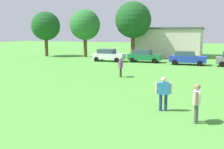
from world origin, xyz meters
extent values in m
plane|color=#4C9338|center=(0.00, 30.00, 0.00)|extent=(160.00, 160.00, 0.00)
cylinder|color=#4C4C51|center=(4.19, 14.81, 0.42)|extent=(0.16, 0.16, 0.84)
cylinder|color=#4C4C51|center=(4.18, 14.56, 0.42)|extent=(0.16, 0.16, 0.84)
cube|color=white|center=(4.19, 14.68, 1.14)|extent=(0.33, 0.57, 0.60)
cylinder|color=#936B4C|center=(4.20, 15.03, 1.16)|extent=(0.12, 0.12, 0.56)
cylinder|color=#936B4C|center=(4.18, 14.33, 1.16)|extent=(0.12, 0.12, 0.56)
sphere|color=#936B4C|center=(4.19, 14.68, 1.59)|extent=(0.26, 0.26, 0.26)
cylinder|color=navy|center=(2.64, 16.02, 0.42)|extent=(0.16, 0.16, 0.85)
cylinder|color=navy|center=(2.39, 15.95, 0.42)|extent=(0.16, 0.16, 0.85)
cube|color=#337FCC|center=(2.51, 15.99, 1.15)|extent=(0.63, 0.45, 0.60)
cylinder|color=beige|center=(2.85, 16.07, 1.17)|extent=(0.12, 0.12, 0.57)
cylinder|color=beige|center=(2.17, 15.90, 1.17)|extent=(0.12, 0.12, 0.57)
sphere|color=beige|center=(2.51, 15.99, 1.60)|extent=(0.27, 0.27, 0.27)
cylinder|color=#3F3833|center=(-2.88, 25.07, 0.43)|extent=(0.16, 0.16, 0.85)
cylinder|color=#3F3833|center=(-2.92, 25.33, 0.43)|extent=(0.16, 0.16, 0.85)
cube|color=purple|center=(-2.90, 25.20, 1.15)|extent=(0.40, 0.61, 0.60)
cylinder|color=#936B4C|center=(-2.85, 24.85, 1.17)|extent=(0.12, 0.12, 0.57)
cylinder|color=#936B4C|center=(-2.96, 25.55, 1.17)|extent=(0.12, 0.12, 0.57)
sphere|color=#936B4C|center=(-2.90, 25.20, 1.61)|extent=(0.27, 0.27, 0.27)
cube|color=white|center=(-8.76, 37.27, 0.70)|extent=(4.30, 1.80, 0.76)
cube|color=#334756|center=(-9.10, 37.27, 1.38)|extent=(2.24, 1.58, 0.60)
cylinder|color=black|center=(-7.30, 38.17, 0.32)|extent=(0.64, 0.22, 0.64)
cylinder|color=black|center=(-7.30, 36.37, 0.32)|extent=(0.64, 0.22, 0.64)
cylinder|color=black|center=(-10.22, 38.17, 0.32)|extent=(0.64, 0.22, 0.64)
cylinder|color=black|center=(-10.22, 36.37, 0.32)|extent=(0.64, 0.22, 0.64)
cube|color=#196B38|center=(-3.88, 37.89, 0.70)|extent=(4.30, 1.80, 0.76)
cube|color=#334756|center=(-4.23, 37.89, 1.38)|extent=(2.24, 1.58, 0.60)
cylinder|color=black|center=(-2.42, 38.79, 0.32)|extent=(0.64, 0.22, 0.64)
cylinder|color=black|center=(-2.42, 36.99, 0.32)|extent=(0.64, 0.22, 0.64)
cylinder|color=black|center=(-5.35, 38.79, 0.32)|extent=(0.64, 0.22, 0.64)
cylinder|color=black|center=(-5.35, 36.99, 0.32)|extent=(0.64, 0.22, 0.64)
cube|color=#1E38AD|center=(1.75, 36.92, 0.70)|extent=(4.30, 1.80, 0.76)
cube|color=#334756|center=(1.41, 36.92, 1.38)|extent=(2.24, 1.58, 0.60)
cylinder|color=black|center=(3.21, 37.82, 0.32)|extent=(0.64, 0.22, 0.64)
cylinder|color=black|center=(3.21, 36.02, 0.32)|extent=(0.64, 0.22, 0.64)
cylinder|color=black|center=(0.29, 37.82, 0.32)|extent=(0.64, 0.22, 0.64)
cylinder|color=black|center=(0.29, 36.02, 0.32)|extent=(0.64, 0.22, 0.64)
cylinder|color=black|center=(5.63, 37.81, 0.32)|extent=(0.64, 0.22, 0.64)
cylinder|color=black|center=(5.63, 36.01, 0.32)|extent=(0.64, 0.22, 0.64)
cylinder|color=brown|center=(-21.50, 41.29, 1.49)|extent=(0.55, 0.55, 2.98)
sphere|color=#194C1E|center=(-21.50, 41.29, 4.98)|extent=(4.70, 4.70, 4.70)
cylinder|color=brown|center=(-14.83, 42.35, 1.54)|extent=(0.57, 0.57, 3.08)
sphere|color=#286B2D|center=(-14.83, 42.35, 5.15)|extent=(4.86, 4.86, 4.86)
cylinder|color=brown|center=(-7.08, 43.10, 1.74)|extent=(0.64, 0.64, 3.48)
sphere|color=#194C1E|center=(-7.08, 43.10, 5.81)|extent=(5.49, 5.49, 5.49)
cube|color=beige|center=(-2.41, 49.04, 2.23)|extent=(10.23, 8.89, 4.45)
cube|color=#4C4742|center=(-2.41, 49.04, 4.57)|extent=(10.64, 9.24, 0.24)
camera|label=1|loc=(4.81, 2.69, 3.89)|focal=43.66mm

